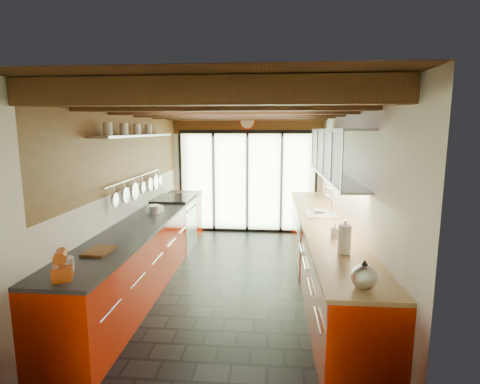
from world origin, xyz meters
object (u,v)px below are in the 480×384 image
(bowl, at_px, (320,211))
(soap_bottle, at_px, (335,230))
(kettle, at_px, (364,275))
(stand_mixer, at_px, (63,266))
(paper_towel, at_px, (344,240))

(bowl, bearing_deg, soap_bottle, -90.00)
(kettle, xyz_separation_m, soap_bottle, (-0.00, 1.41, -0.01))
(stand_mixer, distance_m, bowl, 3.76)
(kettle, relative_size, paper_towel, 0.75)
(kettle, bearing_deg, paper_towel, 90.00)
(kettle, relative_size, soap_bottle, 1.45)
(stand_mixer, bearing_deg, bowl, 47.53)
(stand_mixer, xyz_separation_m, kettle, (2.54, -0.01, 0.01))
(stand_mixer, bearing_deg, kettle, -0.16)
(stand_mixer, relative_size, kettle, 1.18)
(stand_mixer, height_order, kettle, stand_mixer)
(paper_towel, bearing_deg, soap_bottle, 90.00)
(kettle, distance_m, bowl, 2.78)
(kettle, height_order, paper_towel, paper_towel)
(kettle, distance_m, soap_bottle, 1.41)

